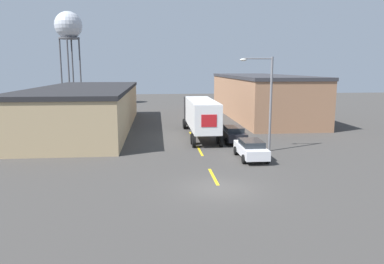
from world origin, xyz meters
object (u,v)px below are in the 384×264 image
Objects in this scene: semi_truck at (200,113)px; street_lamp at (267,97)px; parked_car_right_mid at (233,134)px; water_tower at (68,27)px; parked_car_right_near at (251,149)px.

semi_truck is 9.30m from street_lamp.
parked_car_right_mid is 0.27× the size of water_tower.
water_tower reaches higher than parked_car_right_near.
semi_truck is 2.82× the size of parked_car_right_mid.
water_tower reaches higher than semi_truck.
street_lamp reaches higher than semi_truck.
semi_truck is 10.81m from parked_car_right_near.
parked_car_right_near is at bearing -126.09° from street_lamp.
street_lamp is at bearing 53.91° from parked_car_right_near.
parked_car_right_mid is 6.74m from parked_car_right_near.
parked_car_right_near is (0.00, -6.74, 0.00)m from parked_car_right_mid.
semi_truck reaches higher than parked_car_right_near.
street_lamp reaches higher than parked_car_right_near.
parked_car_right_near is 0.27× the size of water_tower.
street_lamp is (1.93, -4.10, 3.81)m from parked_car_right_mid.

